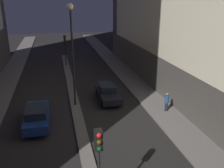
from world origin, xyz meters
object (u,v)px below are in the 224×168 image
car_right_lane (108,93)px  pedestrian_on_right_sidewalk (167,101)px  traffic_light_near (99,154)px  traffic_light_mid (65,43)px  car_left_lane (37,116)px  street_lamp (72,39)px

car_right_lane → pedestrian_on_right_sidewalk: pedestrian_on_right_sidewalk is taller
car_right_lane → pedestrian_on_right_sidewalk: bearing=-40.3°
traffic_light_near → pedestrian_on_right_sidewalk: size_ratio=2.62×
traffic_light_near → traffic_light_mid: bearing=90.0°
car_left_lane → pedestrian_on_right_sidewalk: 10.54m
traffic_light_mid → street_lamp: 14.70m
street_lamp → car_left_lane: street_lamp is taller
traffic_light_near → car_left_lane: size_ratio=0.88×
pedestrian_on_right_sidewalk → traffic_light_mid: bearing=113.0°
pedestrian_on_right_sidewalk → car_left_lane: bearing=179.7°
pedestrian_on_right_sidewalk → street_lamp: bearing=158.1°
car_left_lane → car_right_lane: size_ratio=1.10×
car_right_lane → street_lamp: bearing=-168.3°
traffic_light_near → traffic_light_mid: same height
traffic_light_mid → pedestrian_on_right_sidewalk: 19.07m
car_left_lane → pedestrian_on_right_sidewalk: pedestrian_on_right_sidewalk is taller
traffic_light_near → street_lamp: (0.00, 12.30, 2.75)m
car_left_lane → car_right_lane: (6.26, 3.58, -0.02)m
street_lamp → traffic_light_mid: bearing=90.0°
traffic_light_mid → pedestrian_on_right_sidewalk: (7.41, -17.42, -2.26)m
car_left_lane → pedestrian_on_right_sidewalk: bearing=-0.3°
traffic_light_near → street_lamp: size_ratio=0.48×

